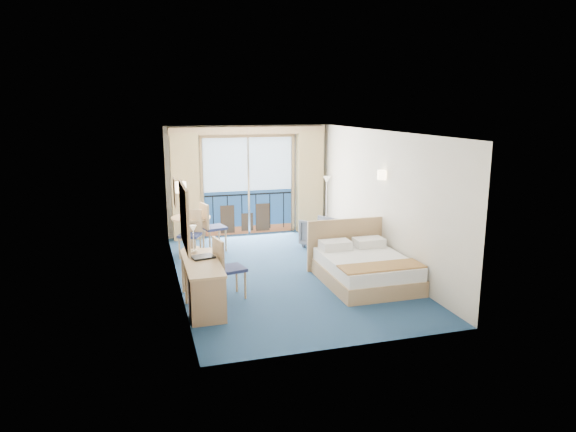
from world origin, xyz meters
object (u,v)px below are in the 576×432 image
Objects in this scene: desk at (206,291)px; desk_chair at (225,265)px; table_chair_a at (210,224)px; nightstand at (361,247)px; armchair at (320,233)px; floor_lamp at (327,190)px; round_table at (191,225)px; table_chair_b at (191,230)px; bed at (364,268)px.

desk_chair is (0.42, 0.69, 0.17)m from desk.
nightstand is at bearing -132.63° from table_chair_a.
desk_chair is at bearing 14.13° from armchair.
armchair is 0.51× the size of floor_lamp.
nightstand is 0.54× the size of table_chair_a.
desk_chair is (-3.18, -3.74, -0.51)m from floor_lamp.
desk_chair is 3.10m from round_table.
floor_lamp is 3.18m from table_chair_a.
desk is 1.47× the size of table_chair_a.
round_table is 0.86× the size of table_chair_b.
table_chair_a reaches higher than table_chair_b.
armchair is 0.46× the size of desk.
bed is 3.06m from desk.
floor_lamp reaches higher than nightstand.
bed is at bearing -111.40° from nightstand.
floor_lamp is 1.33× the size of table_chair_a.
table_chair_b is (-0.05, -0.43, -0.02)m from round_table.
table_chair_a is 0.52m from table_chair_b.
desk is (-3.01, -3.22, 0.08)m from armchair.
bed is 1.32× the size of floor_lamp.
round_table is at bearing 107.83° from table_chair_b.
desk_chair is at bearing -178.92° from bed.
desk_chair is at bearing 58.71° from desk.
floor_lamp is (0.12, 2.40, 0.80)m from nightstand.
floor_lamp is at bearing 41.90° from table_chair_b.
nightstand is 0.40× the size of floor_lamp.
armchair reaches higher than nightstand.
armchair is at bearing 46.99° from desk.
armchair is at bearing -58.27° from desk_chair.
desk_chair is (-2.59, -2.53, 0.25)m from armchair.
bed is 2.49m from armchair.
desk_chair is at bearing -130.34° from floor_lamp.
table_chair_a is at bearing -22.53° from round_table.
armchair is at bearing 111.54° from nightstand.
bed is 3.84m from floor_lamp.
round_table is at bearing 53.27° from table_chair_a.
table_chair_a is at bearing 151.57° from nightstand.
table_chair_a is (0.15, 2.92, 0.03)m from desk_chair.
table_chair_b is (-2.85, 2.61, 0.28)m from bed.
desk is 1.54× the size of desk_chair.
nightstand is at bearing -92.92° from floor_lamp.
nightstand is at bearing 68.60° from bed.
table_chair_b is (-0.30, 2.65, -0.02)m from desk_chair.
table_chair_a reaches higher than bed.
armchair is 0.86× the size of round_table.
bed reaches higher than desk.
nightstand is 3.35m from desk_chair.
armchair is 0.70× the size of desk_chair.
round_table is 0.44m from table_chair_b.
round_table is 0.79× the size of table_chair_a.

